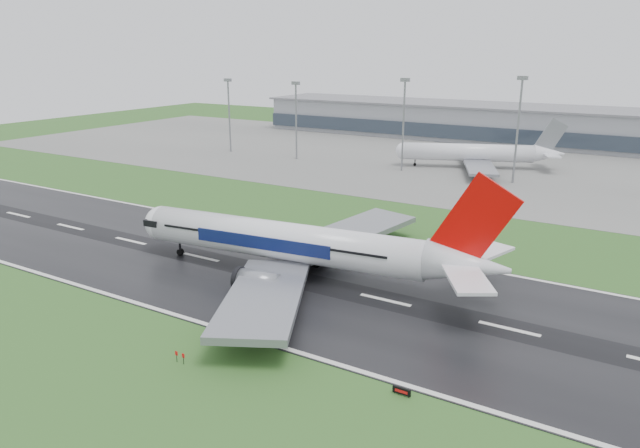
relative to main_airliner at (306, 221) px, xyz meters
The scene contains 11 objects.
ground 11.20m from the main_airliner, 146.34° to the right, with size 520.00×520.00×0.00m, color #28531E.
runway 11.16m from the main_airliner, 146.34° to the right, with size 400.00×45.00×0.10m, color black.
apron 123.30m from the main_airliner, 91.53° to the left, with size 400.00×130.00×0.08m, color slate.
terminal 182.86m from the main_airliner, 91.03° to the left, with size 240.00×36.00×15.00m, color gray.
main_airliner is the anchor object (origin of this frame).
parked_airliner 115.49m from the main_airliner, 91.84° to the left, with size 57.54×53.57×16.87m, color white, non-canonical shape.
runway_sign 40.96m from the main_airliner, 41.26° to the right, with size 2.30×0.26×1.04m, color black, non-canonical shape.
floodmast_0 138.01m from the main_airliner, 134.86° to the left, with size 0.64×0.64×27.45m, color gray.
floodmast_1 117.93m from the main_airliner, 123.93° to the left, with size 0.64×0.64×27.16m, color gray.
floodmast_2 100.64m from the main_airliner, 103.42° to the left, with size 0.64×0.64×29.40m, color gray.
floodmast_3 98.87m from the main_airliner, 82.09° to the left, with size 0.64×0.64×30.87m, color gray.
Camera 1 is at (55.93, -81.10, 39.67)m, focal length 32.73 mm.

